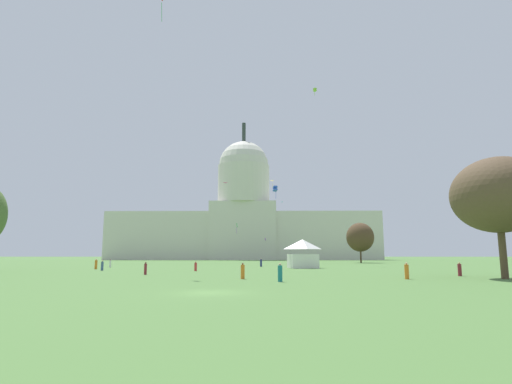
# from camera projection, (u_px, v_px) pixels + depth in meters

# --- Properties ---
(ground_plane) EXTENTS (800.00, 800.00, 0.00)m
(ground_plane) POSITION_uv_depth(u_px,v_px,m) (210.00, 293.00, 27.96)
(ground_plane) COLOR #4C7538
(capitol_building) EXTENTS (127.02, 24.96, 67.05)m
(capitol_building) POSITION_uv_depth(u_px,v_px,m) (243.00, 219.00, 194.59)
(capitol_building) COLOR beige
(capitol_building) RESTS_ON ground_plane
(event_tent) EXTENTS (6.04, 5.93, 5.43)m
(event_tent) POSITION_uv_depth(u_px,v_px,m) (303.00, 254.00, 77.57)
(event_tent) COLOR white
(event_tent) RESTS_ON ground_plane
(tree_east_near) EXTENTS (11.72, 11.82, 12.25)m
(tree_east_near) POSITION_uv_depth(u_px,v_px,m) (360.00, 237.00, 125.46)
(tree_east_near) COLOR #4C3823
(tree_east_near) RESTS_ON ground_plane
(tree_east_far) EXTENTS (10.67, 11.71, 13.29)m
(tree_east_far) POSITION_uv_depth(u_px,v_px,m) (498.00, 195.00, 44.80)
(tree_east_far) COLOR brown
(tree_east_far) RESTS_ON ground_plane
(person_orange_front_left) EXTENTS (0.52, 0.52, 1.81)m
(person_orange_front_left) POSITION_uv_depth(u_px,v_px,m) (96.00, 264.00, 71.90)
(person_orange_front_left) COLOR orange
(person_orange_front_left) RESTS_ON ground_plane
(person_teal_deep_crowd) EXTENTS (0.56, 0.56, 1.76)m
(person_teal_deep_crowd) POSITION_uv_depth(u_px,v_px,m) (280.00, 273.00, 39.03)
(person_teal_deep_crowd) COLOR #1E757A
(person_teal_deep_crowd) RESTS_ON ground_plane
(person_orange_edge_east) EXTENTS (0.58, 0.58, 1.71)m
(person_orange_edge_east) POSITION_uv_depth(u_px,v_px,m) (243.00, 272.00, 43.46)
(person_orange_edge_east) COLOR orange
(person_orange_edge_east) RESTS_ON ground_plane
(person_red_front_right) EXTENTS (0.57, 0.57, 1.50)m
(person_red_front_right) POSITION_uv_depth(u_px,v_px,m) (196.00, 267.00, 63.82)
(person_red_front_right) COLOR red
(person_red_front_right) RESTS_ON ground_plane
(person_denim_back_left) EXTENTS (0.50, 0.50, 1.63)m
(person_denim_back_left) POSITION_uv_depth(u_px,v_px,m) (102.00, 266.00, 65.82)
(person_denim_back_left) COLOR #3D5684
(person_denim_back_left) RESTS_ON ground_plane
(person_white_near_tent) EXTENTS (0.55, 0.55, 1.57)m
(person_white_near_tent) POSITION_uv_depth(u_px,v_px,m) (110.00, 264.00, 81.75)
(person_white_near_tent) COLOR silver
(person_white_near_tent) RESTS_ON ground_plane
(person_maroon_back_center) EXTENTS (0.55, 0.55, 1.68)m
(person_maroon_back_center) POSITION_uv_depth(u_px,v_px,m) (460.00, 270.00, 49.04)
(person_maroon_back_center) COLOR maroon
(person_maroon_back_center) RESTS_ON ground_plane
(person_navy_near_tree_west) EXTENTS (0.52, 0.52, 1.74)m
(person_navy_near_tree_west) POSITION_uv_depth(u_px,v_px,m) (261.00, 263.00, 85.82)
(person_navy_near_tree_west) COLOR navy
(person_navy_near_tree_west) RESTS_ON ground_plane
(person_orange_back_right) EXTENTS (0.63, 0.63, 1.75)m
(person_orange_back_right) POSITION_uv_depth(u_px,v_px,m) (407.00, 272.00, 43.10)
(person_orange_back_right) COLOR orange
(person_orange_back_right) RESTS_ON ground_plane
(person_maroon_near_tree_east) EXTENTS (0.46, 0.46, 1.64)m
(person_maroon_near_tree_east) POSITION_uv_depth(u_px,v_px,m) (145.00, 269.00, 52.53)
(person_maroon_near_tree_east) COLOR maroon
(person_maroon_near_tree_east) RESTS_ON ground_plane
(kite_lime_high) EXTENTS (0.94, 0.94, 2.17)m
(kite_lime_high) POSITION_uv_depth(u_px,v_px,m) (315.00, 90.00, 110.06)
(kite_lime_high) COLOR #8CD133
(kite_green_low) EXTENTS (0.39, 0.80, 3.78)m
(kite_green_low) POSITION_uv_depth(u_px,v_px,m) (237.00, 226.00, 145.29)
(kite_green_low) COLOR green
(kite_violet_low) EXTENTS (0.57, 0.69, 1.04)m
(kite_violet_low) POSITION_uv_depth(u_px,v_px,m) (265.00, 239.00, 170.00)
(kite_violet_low) COLOR purple
(kite_red_high) EXTENTS (0.72, 1.06, 3.67)m
(kite_red_high) POSITION_uv_depth(u_px,v_px,m) (164.00, 3.00, 64.73)
(kite_red_high) COLOR red
(kite_blue_low) EXTENTS (1.17, 1.22, 3.09)m
(kite_blue_low) POSITION_uv_depth(u_px,v_px,m) (275.00, 189.00, 94.37)
(kite_blue_low) COLOR blue
(kite_pink_mid) EXTENTS (1.55, 1.12, 0.35)m
(kite_pink_mid) POSITION_uv_depth(u_px,v_px,m) (225.00, 184.00, 139.87)
(kite_pink_mid) COLOR pink
(kite_cyan_mid) EXTENTS (0.95, 1.52, 0.22)m
(kite_cyan_mid) POSITION_uv_depth(u_px,v_px,m) (283.00, 203.00, 165.51)
(kite_cyan_mid) COLOR #33BCDB
(kite_yellow_mid) EXTENTS (1.56, 1.20, 2.47)m
(kite_yellow_mid) POSITION_uv_depth(u_px,v_px,m) (273.00, 182.00, 164.68)
(kite_yellow_mid) COLOR yellow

